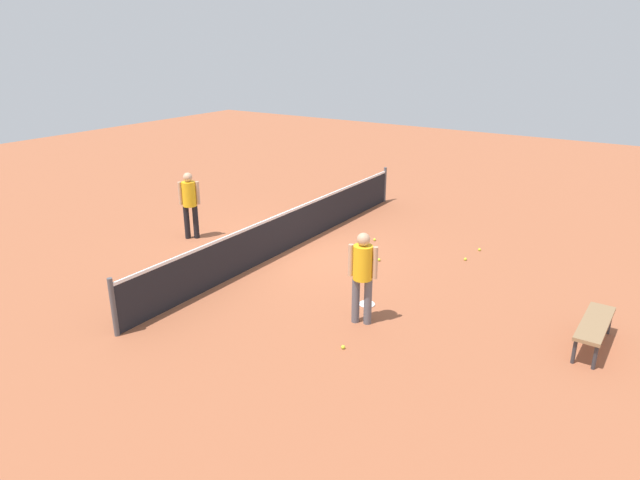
# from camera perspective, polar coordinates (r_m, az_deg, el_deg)

# --- Properties ---
(ground_plane) EXTENTS (40.00, 40.00, 0.00)m
(ground_plane) POSITION_cam_1_polar(r_m,az_deg,el_deg) (13.54, -3.13, -0.90)
(ground_plane) COLOR #9E5638
(court_net) EXTENTS (10.09, 0.09, 1.07)m
(court_net) POSITION_cam_1_polar(r_m,az_deg,el_deg) (13.37, -3.17, 1.11)
(court_net) COLOR #4C4C51
(court_net) RESTS_ON ground_plane
(player_near_side) EXTENTS (0.42, 0.52, 1.70)m
(player_near_side) POSITION_cam_1_polar(r_m,az_deg,el_deg) (9.73, 4.37, -3.13)
(player_near_side) COLOR #595960
(player_near_side) RESTS_ON ground_plane
(player_far_side) EXTENTS (0.48, 0.48, 1.70)m
(player_far_side) POSITION_cam_1_polar(r_m,az_deg,el_deg) (14.31, -13.17, 4.01)
(player_far_side) COLOR black
(player_far_side) RESTS_ON ground_plane
(tennis_racket_near_player) EXTENTS (0.59, 0.45, 0.03)m
(tennis_racket_near_player) POSITION_cam_1_polar(r_m,az_deg,el_deg) (10.77, 4.81, -6.59)
(tennis_racket_near_player) COLOR white
(tennis_racket_near_player) RESTS_ON ground_plane
(tennis_racket_far_player) EXTENTS (0.41, 0.60, 0.03)m
(tennis_racket_far_player) POSITION_cam_1_polar(r_m,az_deg,el_deg) (14.17, -9.30, -0.11)
(tennis_racket_far_player) COLOR blue
(tennis_racket_far_player) RESTS_ON ground_plane
(tennis_ball_near_player) EXTENTS (0.07, 0.07, 0.07)m
(tennis_ball_near_player) POSITION_cam_1_polar(r_m,az_deg,el_deg) (14.10, 5.59, 0.04)
(tennis_ball_near_player) COLOR #C6E033
(tennis_ball_near_player) RESTS_ON ground_plane
(tennis_ball_by_net) EXTENTS (0.07, 0.07, 0.07)m
(tennis_ball_by_net) POSITION_cam_1_polar(r_m,az_deg,el_deg) (13.23, 14.61, -1.90)
(tennis_ball_by_net) COLOR #C6E033
(tennis_ball_by_net) RESTS_ON ground_plane
(tennis_ball_midcourt) EXTENTS (0.07, 0.07, 0.07)m
(tennis_ball_midcourt) POSITION_cam_1_polar(r_m,az_deg,el_deg) (13.91, 15.96, -0.94)
(tennis_ball_midcourt) COLOR #C6E033
(tennis_ball_midcourt) RESTS_ON ground_plane
(tennis_ball_baseline) EXTENTS (0.07, 0.07, 0.07)m
(tennis_ball_baseline) POSITION_cam_1_polar(r_m,az_deg,el_deg) (12.84, 6.04, -2.01)
(tennis_ball_baseline) COLOR #C6E033
(tennis_ball_baseline) RESTS_ON ground_plane
(tennis_ball_stray_left) EXTENTS (0.07, 0.07, 0.07)m
(tennis_ball_stray_left) POSITION_cam_1_polar(r_m,az_deg,el_deg) (9.34, 2.37, -10.85)
(tennis_ball_stray_left) COLOR #C6E033
(tennis_ball_stray_left) RESTS_ON ground_plane
(courtside_bench) EXTENTS (1.51, 0.43, 0.48)m
(courtside_bench) POSITION_cam_1_polar(r_m,az_deg,el_deg) (10.21, 26.23, -7.79)
(courtside_bench) COLOR olive
(courtside_bench) RESTS_ON ground_plane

